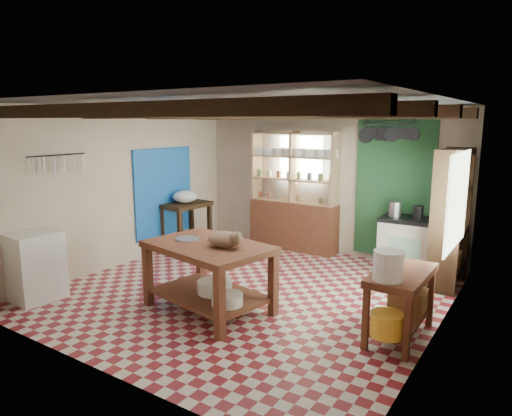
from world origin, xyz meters
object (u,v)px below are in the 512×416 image
Objects in this scene: work_table at (209,277)px; cat at (225,239)px; prep_table at (186,226)px; right_counter at (400,305)px; stove at (409,245)px; white_cabinet at (36,266)px.

work_table is 0.59m from cat.
right_counter is at bearing -13.53° from prep_table.
prep_table is at bearing 147.91° from work_table.
right_counter is (4.38, -1.39, -0.06)m from prep_table.
right_counter is at bearing 16.29° from cat.
prep_table is 0.83× the size of right_counter.
prep_table is at bearing -167.86° from stove.
stove is at bearing 103.32° from right_counter.
cat is (-1.99, -0.57, 0.58)m from right_counter.
work_table is 2.38m from white_cabinet.
white_cabinet is at bearing -145.00° from work_table.
white_cabinet is at bearing -160.10° from right_counter.
prep_table is at bearing 162.80° from right_counter.
stove is 3.31m from cat.
right_counter is 2.15m from cat.
right_counter is (4.40, 1.56, -0.08)m from white_cabinet.
work_table is 1.67× the size of white_cabinet.
stove is 0.84× the size of right_counter.
stove is 3.96m from prep_table.
white_cabinet is (-0.02, -2.95, 0.01)m from prep_table.
stove is at bearing 18.40° from prep_table.
work_table is at bearing -165.34° from right_counter.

